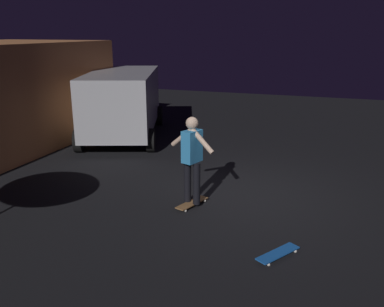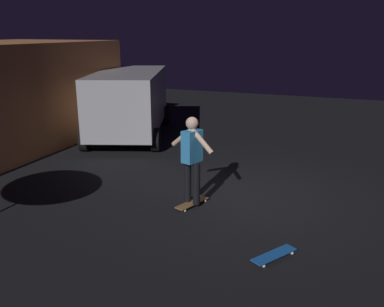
{
  "view_description": "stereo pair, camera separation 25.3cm",
  "coord_description": "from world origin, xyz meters",
  "px_view_note": "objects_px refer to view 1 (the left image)",
  "views": [
    {
      "loc": [
        -7.81,
        -1.65,
        3.23
      ],
      "look_at": [
        -0.93,
        0.79,
        1.05
      ],
      "focal_mm": 38.52,
      "sensor_mm": 36.0,
      "label": 1
    },
    {
      "loc": [
        -7.72,
        -1.89,
        3.23
      ],
      "look_at": [
        -0.93,
        0.79,
        1.05
      ],
      "focal_mm": 38.52,
      "sensor_mm": 36.0,
      "label": 2
    }
  ],
  "objects_px": {
    "skateboard_ridden": "(192,203)",
    "skateboard_spare": "(278,253)",
    "parked_van": "(123,100)",
    "skater": "(192,154)"
  },
  "relations": [
    {
      "from": "skateboard_ridden",
      "to": "skateboard_spare",
      "type": "xyz_separation_m",
      "value": [
        -1.33,
        -1.83,
        0.0
      ]
    },
    {
      "from": "parked_van",
      "to": "skateboard_ridden",
      "type": "xyz_separation_m",
      "value": [
        -4.41,
        -3.84,
        -1.11
      ]
    },
    {
      "from": "skateboard_ridden",
      "to": "parked_van",
      "type": "bearing_deg",
      "value": 41.06
    },
    {
      "from": "skateboard_spare",
      "to": "skater",
      "type": "bearing_deg",
      "value": 53.92
    },
    {
      "from": "skateboard_ridden",
      "to": "skater",
      "type": "distance_m",
      "value": 0.98
    },
    {
      "from": "parked_van",
      "to": "skater",
      "type": "relative_size",
      "value": 2.98
    },
    {
      "from": "skateboard_spare",
      "to": "skateboard_ridden",
      "type": "bearing_deg",
      "value": 53.92
    },
    {
      "from": "skater",
      "to": "parked_van",
      "type": "bearing_deg",
      "value": 41.06
    },
    {
      "from": "parked_van",
      "to": "skateboard_spare",
      "type": "relative_size",
      "value": 6.49
    },
    {
      "from": "skateboard_ridden",
      "to": "skater",
      "type": "xyz_separation_m",
      "value": [
        -0.0,
        -0.0,
        0.98
      ]
    }
  ]
}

